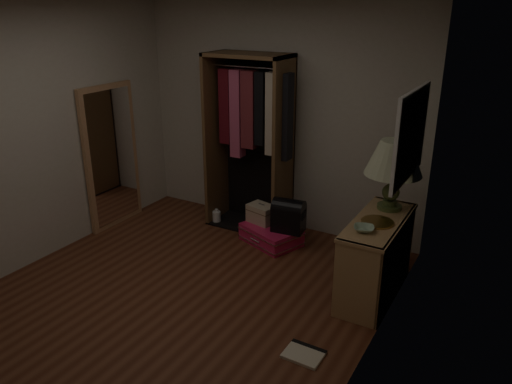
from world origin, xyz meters
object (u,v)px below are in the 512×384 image
Objects in this scene: train_case at (261,213)px; table_lamp at (394,159)px; pink_suitcase at (271,235)px; console_bookshelf at (377,254)px; white_jug at (217,217)px; black_bag at (289,215)px; floor_mirror at (112,157)px; open_wardrobe at (253,128)px.

table_lamp is at bearing 5.08° from train_case.
console_bookshelf is at bearing 3.48° from pink_suitcase.
white_jug is at bearing -174.62° from train_case.
black_bag is at bearing 22.31° from pink_suitcase.
pink_suitcase is at bearing 13.22° from floor_mirror.
train_case is at bearing -7.43° from white_jug.
train_case reaches higher than white_jug.
console_bookshelf is 0.55× the size of open_wardrobe.
floor_mirror is at bearing -179.34° from console_bookshelf.
floor_mirror is at bearing -174.43° from black_bag.
open_wardrobe is at bearing 27.19° from floor_mirror.
pink_suitcase is at bearing -10.07° from white_jug.
pink_suitcase is 0.36m from black_bag.
pink_suitcase is 1.16× the size of table_lamp.
floor_mirror is 2.58× the size of table_lamp.
console_bookshelf is 0.88m from table_lamp.
open_wardrobe is 0.99m from train_case.
white_jug is at bearing 165.47° from console_bookshelf.
white_jug is (-2.17, 0.56, -0.32)m from console_bookshelf.
open_wardrobe is at bearing 157.23° from console_bookshelf.
open_wardrobe is at bearing 146.96° from black_bag.
floor_mirror is 4.86× the size of train_case.
open_wardrobe is (-1.74, 0.73, 0.82)m from console_bookshelf.
train_case reaches higher than pink_suitcase.
console_bookshelf is 1.70× the size of table_lamp.
black_bag is at bearing -26.51° from open_wardrobe.
open_wardrobe is at bearing 21.49° from white_jug.
pink_suitcase is at bearing -37.35° from open_wardrobe.
console_bookshelf reaches higher than white_jug.
console_bookshelf is 1.46× the size of pink_suitcase.
floor_mirror reaches higher than black_bag.
train_case is (-0.16, 0.06, 0.20)m from pink_suitcase.
open_wardrobe reaches higher than train_case.
console_bookshelf is at bearing -27.10° from black_bag.
console_bookshelf reaches higher than pink_suitcase.
train_case is 0.73m from white_jug.
console_bookshelf is 1.42m from pink_suitcase.
black_bag is (0.21, 0.01, 0.29)m from pink_suitcase.
table_lamp is (1.49, -0.20, 0.93)m from train_case.
table_lamp is (3.24, 0.31, 0.38)m from floor_mirror.
floor_mirror is 2.22m from black_bag.
white_jug is at bearing 172.36° from table_lamp.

